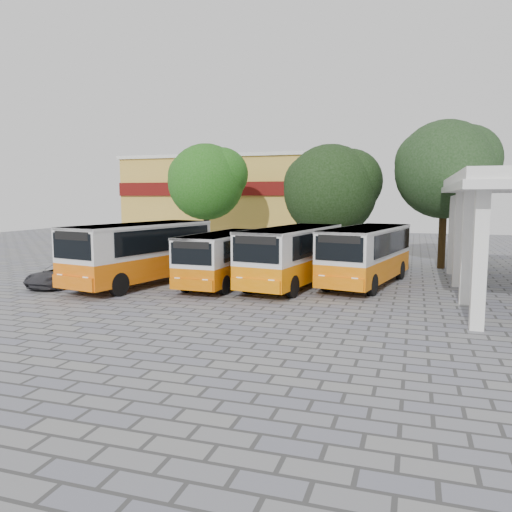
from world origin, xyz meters
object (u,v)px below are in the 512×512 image
(bus_far_left, at_px, (141,250))
(bus_centre_right, at_px, (292,253))
(bus_centre_left, at_px, (225,255))
(parked_car, at_px, (62,275))
(bus_far_right, at_px, (367,252))

(bus_far_left, relative_size, bus_centre_right, 1.07)
(bus_centre_left, relative_size, parked_car, 1.85)
(bus_centre_left, xyz_separation_m, bus_far_right, (6.85, 2.22, 0.17))
(bus_far_left, height_order, parked_car, bus_far_left)
(bus_centre_right, relative_size, bus_far_right, 0.99)
(bus_far_left, bearing_deg, bus_far_right, 28.83)
(bus_centre_right, bearing_deg, parked_car, -154.12)
(bus_far_left, height_order, bus_centre_left, bus_far_left)
(bus_far_right, height_order, parked_car, bus_far_right)
(bus_far_left, relative_size, bus_far_right, 1.06)
(bus_centre_left, distance_m, bus_far_right, 7.20)
(bus_far_right, bearing_deg, bus_far_left, -151.08)
(bus_centre_right, height_order, parked_car, bus_centre_right)
(bus_centre_left, relative_size, bus_far_right, 0.87)
(bus_centre_left, bearing_deg, parked_car, -158.22)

